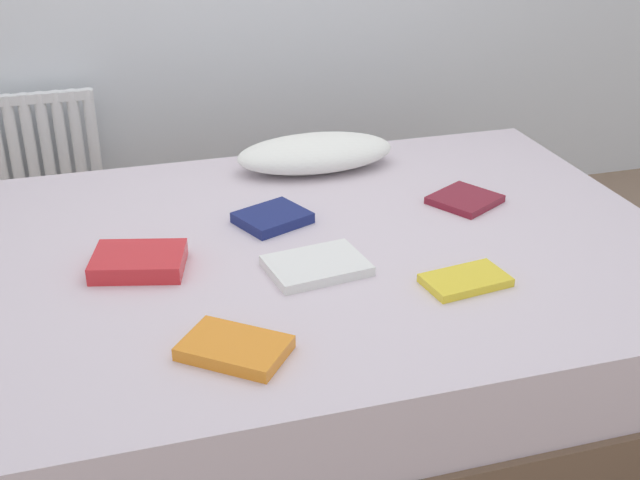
{
  "coord_description": "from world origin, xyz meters",
  "views": [
    {
      "loc": [
        -0.59,
        -1.96,
        1.52
      ],
      "look_at": [
        0.0,
        0.05,
        0.48
      ],
      "focal_mm": 46.18,
      "sensor_mm": 36.0,
      "label": 1
    }
  ],
  "objects_px": {
    "radiator": "(25,161)",
    "textbook_orange": "(235,348)",
    "textbook_yellow": "(465,280)",
    "textbook_white": "(316,266)",
    "bed": "(325,319)",
    "textbook_maroon": "(465,200)",
    "textbook_red": "(139,261)",
    "textbook_navy": "(272,218)",
    "pillow": "(315,153)"
  },
  "relations": [
    {
      "from": "radiator",
      "to": "textbook_orange",
      "type": "height_order",
      "value": "radiator"
    },
    {
      "from": "textbook_yellow",
      "to": "textbook_white",
      "type": "relative_size",
      "value": 0.84
    },
    {
      "from": "bed",
      "to": "textbook_yellow",
      "type": "relative_size",
      "value": 9.55
    },
    {
      "from": "textbook_maroon",
      "to": "textbook_red",
      "type": "height_order",
      "value": "textbook_red"
    },
    {
      "from": "bed",
      "to": "textbook_white",
      "type": "bearing_deg",
      "value": -114.3
    },
    {
      "from": "radiator",
      "to": "textbook_red",
      "type": "distance_m",
      "value": 1.27
    },
    {
      "from": "textbook_white",
      "to": "textbook_orange",
      "type": "xyz_separation_m",
      "value": [
        -0.28,
        -0.32,
        0.0
      ]
    },
    {
      "from": "textbook_yellow",
      "to": "textbook_white",
      "type": "height_order",
      "value": "textbook_white"
    },
    {
      "from": "textbook_maroon",
      "to": "textbook_orange",
      "type": "bearing_deg",
      "value": -174.1
    },
    {
      "from": "textbook_red",
      "to": "textbook_white",
      "type": "relative_size",
      "value": 0.94
    },
    {
      "from": "textbook_red",
      "to": "textbook_orange",
      "type": "height_order",
      "value": "textbook_red"
    },
    {
      "from": "textbook_yellow",
      "to": "textbook_navy",
      "type": "xyz_separation_m",
      "value": [
        -0.38,
        0.49,
        0.0
      ]
    },
    {
      "from": "pillow",
      "to": "textbook_orange",
      "type": "xyz_separation_m",
      "value": [
        -0.47,
        -1.01,
        -0.04
      ]
    },
    {
      "from": "radiator",
      "to": "textbook_white",
      "type": "relative_size",
      "value": 2.28
    },
    {
      "from": "textbook_white",
      "to": "textbook_navy",
      "type": "bearing_deg",
      "value": 90.02
    },
    {
      "from": "bed",
      "to": "textbook_navy",
      "type": "bearing_deg",
      "value": 125.15
    },
    {
      "from": "bed",
      "to": "textbook_orange",
      "type": "distance_m",
      "value": 0.65
    },
    {
      "from": "textbook_red",
      "to": "textbook_white",
      "type": "distance_m",
      "value": 0.46
    },
    {
      "from": "textbook_navy",
      "to": "textbook_white",
      "type": "distance_m",
      "value": 0.32
    },
    {
      "from": "bed",
      "to": "textbook_yellow",
      "type": "bearing_deg",
      "value": -50.91
    },
    {
      "from": "radiator",
      "to": "textbook_yellow",
      "type": "bearing_deg",
      "value": -53.97
    },
    {
      "from": "radiator",
      "to": "textbook_white",
      "type": "xyz_separation_m",
      "value": [
        0.77,
        -1.35,
        0.12
      ]
    },
    {
      "from": "textbook_maroon",
      "to": "textbook_white",
      "type": "distance_m",
      "value": 0.63
    },
    {
      "from": "bed",
      "to": "textbook_navy",
      "type": "height_order",
      "value": "textbook_navy"
    },
    {
      "from": "pillow",
      "to": "bed",
      "type": "bearing_deg",
      "value": -103.31
    },
    {
      "from": "textbook_white",
      "to": "textbook_orange",
      "type": "bearing_deg",
      "value": -138.79
    },
    {
      "from": "textbook_white",
      "to": "radiator",
      "type": "bearing_deg",
      "value": 112.11
    },
    {
      "from": "textbook_navy",
      "to": "textbook_maroon",
      "type": "bearing_deg",
      "value": -25.41
    },
    {
      "from": "textbook_red",
      "to": "textbook_yellow",
      "type": "bearing_deg",
      "value": -7.25
    },
    {
      "from": "bed",
      "to": "textbook_yellow",
      "type": "distance_m",
      "value": 0.5
    },
    {
      "from": "radiator",
      "to": "bed",
      "type": "bearing_deg",
      "value": -54.86
    },
    {
      "from": "textbook_orange",
      "to": "textbook_yellow",
      "type": "bearing_deg",
      "value": 51.38
    },
    {
      "from": "textbook_yellow",
      "to": "textbook_navy",
      "type": "distance_m",
      "value": 0.62
    },
    {
      "from": "bed",
      "to": "textbook_yellow",
      "type": "height_order",
      "value": "textbook_yellow"
    },
    {
      "from": "radiator",
      "to": "textbook_orange",
      "type": "bearing_deg",
      "value": -73.46
    },
    {
      "from": "pillow",
      "to": "textbook_yellow",
      "type": "bearing_deg",
      "value": -80.71
    },
    {
      "from": "textbook_maroon",
      "to": "textbook_orange",
      "type": "xyz_separation_m",
      "value": [
        -0.84,
        -0.61,
        0.0
      ]
    },
    {
      "from": "textbook_white",
      "to": "textbook_maroon",
      "type": "bearing_deg",
      "value": 19.58
    },
    {
      "from": "textbook_maroon",
      "to": "textbook_orange",
      "type": "distance_m",
      "value": 1.03
    },
    {
      "from": "textbook_red",
      "to": "textbook_orange",
      "type": "distance_m",
      "value": 0.48
    },
    {
      "from": "textbook_orange",
      "to": "textbook_maroon",
      "type": "bearing_deg",
      "value": 74.44
    },
    {
      "from": "textbook_yellow",
      "to": "textbook_white",
      "type": "xyz_separation_m",
      "value": [
        -0.34,
        0.18,
        0.0
      ]
    },
    {
      "from": "radiator",
      "to": "pillow",
      "type": "distance_m",
      "value": 1.19
    },
    {
      "from": "textbook_navy",
      "to": "textbook_maroon",
      "type": "relative_size",
      "value": 1.03
    },
    {
      "from": "textbook_white",
      "to": "textbook_yellow",
      "type": "bearing_deg",
      "value": -35.25
    },
    {
      "from": "textbook_navy",
      "to": "textbook_red",
      "type": "xyz_separation_m",
      "value": [
        -0.4,
        -0.18,
        0.01
      ]
    },
    {
      "from": "bed",
      "to": "radiator",
      "type": "height_order",
      "value": "radiator"
    },
    {
      "from": "textbook_yellow",
      "to": "textbook_red",
      "type": "xyz_separation_m",
      "value": [
        -0.78,
        0.31,
        0.01
      ]
    },
    {
      "from": "textbook_yellow",
      "to": "textbook_navy",
      "type": "bearing_deg",
      "value": 119.96
    },
    {
      "from": "radiator",
      "to": "textbook_orange",
      "type": "xyz_separation_m",
      "value": [
        0.5,
        -1.67,
        0.13
      ]
    }
  ]
}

